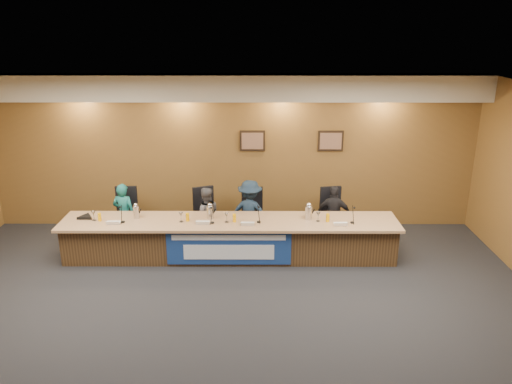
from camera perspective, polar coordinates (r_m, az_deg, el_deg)
floor at (r=7.32m, az=-3.95°, el=-15.73°), size 10.00×10.00×0.00m
ceiling at (r=6.11m, az=-4.63°, el=9.84°), size 10.00×8.00×0.04m
wall_back at (r=10.34m, az=-2.63°, el=4.56°), size 10.00×0.04×3.20m
soffit at (r=9.85m, az=-2.82°, el=11.83°), size 10.00×0.50×0.50m
dais_body at (r=9.24m, az=-2.98°, el=-5.45°), size 6.00×0.80×0.70m
dais_top at (r=9.05m, az=-3.04°, el=-3.41°), size 6.10×0.95×0.05m
banner at (r=8.85m, az=-3.13°, el=-6.38°), size 2.20×0.02×0.65m
banner_text_upper at (r=8.76m, az=-3.15°, el=-5.23°), size 2.00×0.01×0.10m
banner_text_lower at (r=8.88m, az=-3.12°, el=-6.88°), size 1.60×0.01×0.28m
wall_photo_left at (r=10.24m, az=-0.41°, el=5.88°), size 0.52×0.04×0.42m
wall_photo_right at (r=10.35m, az=8.52°, el=5.81°), size 0.52×0.04×0.42m
panelist_a at (r=10.03m, az=-14.82°, el=-2.43°), size 0.50×0.39×1.23m
panelist_b at (r=9.76m, az=-5.74°, el=-2.72°), size 0.63×0.54×1.16m
panelist_c at (r=9.68m, az=-0.68°, el=-2.35°), size 0.93×0.68×1.30m
panelist_d at (r=9.81m, az=8.87°, el=-2.63°), size 0.73×0.39×1.19m
office_chair_a at (r=10.17m, az=-14.62°, el=-2.94°), size 0.51×0.51×0.08m
office_chair_b at (r=9.89m, az=-5.67°, el=-3.03°), size 0.62×0.62×0.08m
office_chair_c at (r=9.84m, az=-0.67°, el=-3.05°), size 0.56×0.56×0.08m
office_chair_d at (r=9.95m, az=8.75°, el=-3.03°), size 0.54×0.54×0.08m
nameplate_a at (r=9.17m, az=-16.06°, el=-3.39°), size 0.24×0.08×0.10m
microphone_a at (r=9.25m, az=-14.97°, el=-3.31°), size 0.07×0.07×0.02m
juice_glass_a at (r=9.41m, az=-17.45°, el=-2.75°), size 0.06×0.06×0.15m
water_glass_a at (r=9.45m, az=-18.06°, el=-2.61°), size 0.08×0.08×0.18m
nameplate_b at (r=8.86m, az=-6.15°, el=-3.50°), size 0.24×0.08×0.10m
microphone_b at (r=8.94m, az=-5.03°, el=-3.51°), size 0.07×0.07×0.02m
juice_glass_b at (r=9.06m, az=-7.83°, el=-2.86°), size 0.06×0.06×0.15m
water_glass_b at (r=9.03m, az=-8.57°, el=-2.86°), size 0.08×0.08×0.18m
nameplate_c at (r=8.76m, az=-0.97°, el=-3.66°), size 0.24×0.08×0.10m
microphone_c at (r=8.94m, az=0.32°, el=-3.44°), size 0.07×0.07×0.02m
juice_glass_c at (r=8.94m, az=-2.48°, el=-2.99°), size 0.06×0.06×0.15m
water_glass_c at (r=8.93m, az=-3.38°, el=-2.93°), size 0.08×0.08×0.18m
nameplate_d at (r=8.88m, az=9.69°, el=-3.63°), size 0.24×0.08×0.10m
microphone_d at (r=9.07m, az=10.94°, el=-3.45°), size 0.07×0.07×0.02m
juice_glass_d at (r=9.04m, az=8.20°, el=-2.93°), size 0.06×0.06×0.15m
water_glass_d at (r=9.02m, az=7.12°, el=-2.82°), size 0.08×0.08×0.18m
carafe_left at (r=9.35m, az=-13.52°, el=-2.25°), size 0.11×0.11×0.24m
carafe_mid at (r=9.11m, az=-5.27°, el=-2.34°), size 0.13×0.13×0.24m
carafe_right at (r=9.09m, az=6.04°, el=-2.37°), size 0.13×0.13×0.25m
speakerphone at (r=9.63m, az=-18.89°, el=-2.72°), size 0.32×0.32×0.05m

